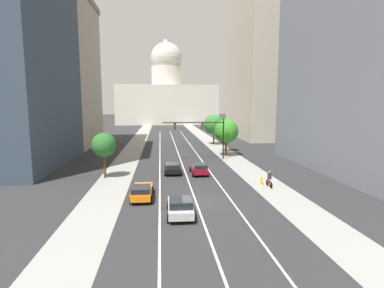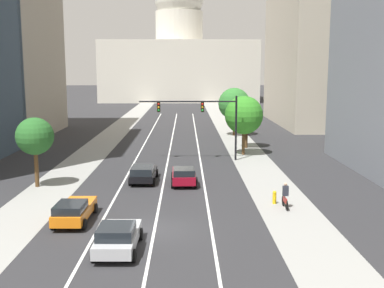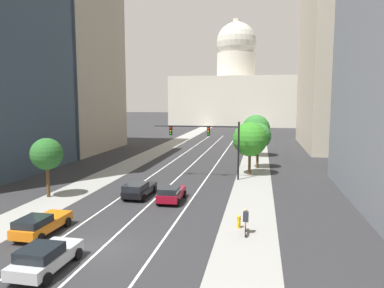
# 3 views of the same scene
# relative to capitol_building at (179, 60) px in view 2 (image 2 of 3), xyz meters

# --- Properties ---
(ground_plane) EXTENTS (400.00, 400.00, 0.00)m
(ground_plane) POSITION_rel_capitol_building_xyz_m (0.00, -72.81, -11.57)
(ground_plane) COLOR #2B2B2D
(sidewalk_left) EXTENTS (3.91, 130.00, 0.01)m
(sidewalk_left) POSITION_rel_capitol_building_xyz_m (-8.44, -77.81, -11.56)
(sidewalk_left) COLOR gray
(sidewalk_left) RESTS_ON ground
(sidewalk_right) EXTENTS (3.91, 130.00, 0.01)m
(sidewalk_right) POSITION_rel_capitol_building_xyz_m (8.44, -77.81, -11.56)
(sidewalk_right) COLOR gray
(sidewalk_right) RESTS_ON ground
(lane_stripe_left) EXTENTS (0.16, 90.00, 0.01)m
(lane_stripe_left) POSITION_rel_capitol_building_xyz_m (-3.24, -87.81, -11.56)
(lane_stripe_left) COLOR white
(lane_stripe_left) RESTS_ON ground
(lane_stripe_center) EXTENTS (0.16, 90.00, 0.01)m
(lane_stripe_center) POSITION_rel_capitol_building_xyz_m (0.00, -87.81, -11.56)
(lane_stripe_center) COLOR white
(lane_stripe_center) RESTS_ON ground
(lane_stripe_right) EXTENTS (0.16, 90.00, 0.01)m
(lane_stripe_right) POSITION_rel_capitol_building_xyz_m (3.24, -87.81, -11.56)
(lane_stripe_right) COLOR white
(lane_stripe_right) RESTS_ON ground
(capitol_building) EXTENTS (43.20, 26.98, 37.11)m
(capitol_building) POSITION_rel_capitol_building_xyz_m (0.00, 0.00, 0.00)
(capitol_building) COLOR beige
(capitol_building) RESTS_ON ground
(car_orange) EXTENTS (2.03, 4.58, 1.38)m
(car_orange) POSITION_rel_capitol_building_xyz_m (-4.87, -111.34, -10.84)
(car_orange) COLOR orange
(car_orange) RESTS_ON ground
(car_silver) EXTENTS (2.17, 4.35, 1.45)m
(car_silver) POSITION_rel_capitol_building_xyz_m (-1.62, -115.90, -10.82)
(car_silver) COLOR #B2B5BA
(car_silver) RESTS_ON ground
(car_crimson) EXTENTS (2.06, 4.15, 1.46)m
(car_crimson) POSITION_rel_capitol_building_xyz_m (1.63, -102.20, -10.81)
(car_crimson) COLOR maroon
(car_crimson) RESTS_ON ground
(car_black) EXTENTS (2.12, 4.64, 1.43)m
(car_black) POSITION_rel_capitol_building_xyz_m (-1.63, -101.32, -10.81)
(car_black) COLOR black
(car_black) RESTS_ON ground
(traffic_signal_mast) EXTENTS (9.66, 0.39, 6.43)m
(traffic_signal_mast) POSITION_rel_capitol_building_xyz_m (3.62, -92.26, -6.90)
(traffic_signal_mast) COLOR black
(traffic_signal_mast) RESTS_ON ground
(fire_hydrant) EXTENTS (0.26, 0.35, 0.91)m
(fire_hydrant) POSITION_rel_capitol_building_xyz_m (7.79, -107.65, -11.10)
(fire_hydrant) COLOR yellow
(fire_hydrant) RESTS_ON ground
(cyclist) EXTENTS (0.36, 1.70, 1.72)m
(cyclist) POSITION_rel_capitol_building_xyz_m (8.29, -108.68, -10.72)
(cyclist) COLOR black
(cyclist) RESTS_ON ground
(street_tree_near_right) EXTENTS (4.04, 4.04, 6.25)m
(street_tree_near_right) POSITION_rel_capitol_building_xyz_m (7.92, -89.24, -7.35)
(street_tree_near_right) COLOR #51381E
(street_tree_near_right) RESTS_ON ground
(street_tree_near_left) EXTENTS (2.87, 2.87, 5.41)m
(street_tree_near_left) POSITION_rel_capitol_building_xyz_m (-9.74, -102.74, -7.63)
(street_tree_near_left) COLOR #51381E
(street_tree_near_left) RESTS_ON ground
(street_tree_mid_right) EXTENTS (3.39, 3.39, 5.91)m
(street_tree_mid_right) POSITION_rel_capitol_building_xyz_m (8.80, -84.84, -7.37)
(street_tree_mid_right) COLOR #51381E
(street_tree_mid_right) RESTS_ON ground
(street_tree_far_right) EXTENTS (4.33, 4.33, 6.52)m
(street_tree_far_right) POSITION_rel_capitol_building_xyz_m (8.41, -74.64, -7.22)
(street_tree_far_right) COLOR #51381E
(street_tree_far_right) RESTS_ON ground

